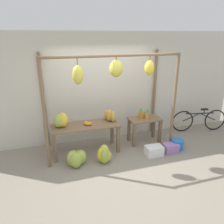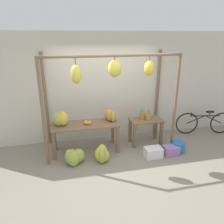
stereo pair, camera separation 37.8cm
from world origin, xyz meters
name	(u,v)px [view 1 (the left image)]	position (x,y,z in m)	size (l,w,h in m)	color
ground_plane	(120,165)	(0.00, 0.00, 0.00)	(20.00, 20.00, 0.00)	gray
shop_wall_back	(102,88)	(0.00, 1.47, 1.40)	(8.00, 0.08, 2.80)	beige
stall_awning	(111,83)	(-0.01, 0.59, 1.71)	(3.04, 1.16, 2.34)	brown
display_table_main	(85,129)	(-0.60, 0.78, 0.60)	(1.57, 0.60, 0.71)	brown
display_table_side	(145,124)	(0.97, 0.85, 0.50)	(0.82, 0.46, 0.67)	brown
banana_pile_on_table	(61,120)	(-1.14, 0.81, 0.88)	(0.39, 0.35, 0.34)	gold
orange_pile	(87,123)	(-0.55, 0.76, 0.75)	(0.19, 0.18, 0.09)	orange
pineapple_cluster	(145,114)	(0.97, 0.87, 0.78)	(0.30, 0.18, 0.30)	#B27F38
banana_pile_ground_left	(76,158)	(-0.92, 0.28, 0.17)	(0.53, 0.48, 0.36)	#9EB247
banana_pile_ground_right	(104,155)	(-0.30, 0.21, 0.18)	(0.39, 0.39, 0.41)	gold
fruit_crate_white	(154,151)	(0.90, 0.13, 0.12)	(0.39, 0.28, 0.24)	silver
blue_bucket	(177,144)	(1.61, 0.24, 0.12)	(0.30, 0.30, 0.25)	blue
parked_bicycle	(199,120)	(2.82, 1.03, 0.34)	(1.61, 0.35, 0.68)	black
papaya_pile	(110,116)	(0.02, 0.85, 0.85)	(0.29, 0.38, 0.30)	gold
fruit_crate_purple	(171,148)	(1.36, 0.16, 0.11)	(0.36, 0.25, 0.21)	#9970B7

